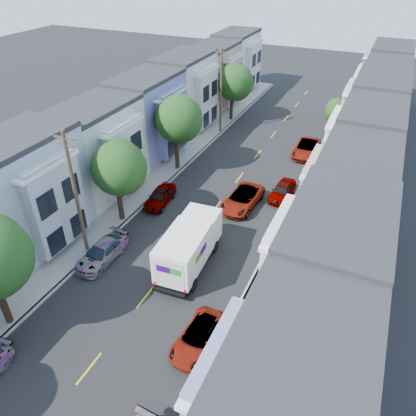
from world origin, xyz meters
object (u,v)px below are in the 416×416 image
at_px(tree_far_r, 336,112).
at_px(fedex_truck, 189,245).
at_px(tree_c, 118,168).
at_px(parked_right_d, 306,149).
at_px(tree_d, 178,119).
at_px(parked_left_d, 160,197).
at_px(parked_right_b, 198,337).
at_px(lead_sedan, 242,199).
at_px(tree_e, 234,82).
at_px(utility_pole_near, 77,198).
at_px(parked_right_c, 282,191).
at_px(parked_left_c, 102,253).
at_px(utility_pole_far, 221,91).

bearing_deg(tree_far_r, fedex_truck, -101.90).
bearing_deg(tree_c, fedex_truck, -20.66).
distance_m(fedex_truck, parked_right_d, 22.21).
xyz_separation_m(tree_d, parked_left_d, (1.40, -6.58, -4.77)).
bearing_deg(parked_right_b, tree_c, 144.28).
bearing_deg(lead_sedan, tree_e, 117.14).
xyz_separation_m(utility_pole_near, parked_right_b, (11.20, -3.99, -4.53)).
height_order(tree_far_r, parked_right_c, tree_far_r).
height_order(parked_left_d, parked_right_c, parked_left_d).
xyz_separation_m(tree_c, lead_sedan, (8.34, 6.19, -4.28)).
relative_size(fedex_truck, parked_right_d, 1.28).
relative_size(lead_sedan, parked_right_c, 1.24).
distance_m(parked_left_c, parked_left_d, 8.62).
height_order(utility_pole_far, fedex_truck, utility_pole_far).
bearing_deg(parked_right_c, parked_left_d, -147.06).
xyz_separation_m(utility_pole_far, parked_right_d, (11.20, -1.99, -4.40)).
relative_size(tree_e, parked_left_d, 1.64).
xyz_separation_m(utility_pole_near, parked_right_c, (11.20, 14.14, -4.43)).
xyz_separation_m(parked_left_c, parked_right_b, (9.80, -3.96, -0.07)).
bearing_deg(utility_pole_far, tree_far_r, 11.87).
xyz_separation_m(tree_c, utility_pole_far, (0.00, 21.02, 0.10)).
relative_size(parked_right_b, parked_right_c, 1.01).
bearing_deg(tree_d, tree_c, -90.00).
bearing_deg(lead_sedan, parked_right_d, 81.12).
distance_m(tree_d, lead_sedan, 10.39).
bearing_deg(parked_left_d, tree_c, -116.21).
relative_size(tree_c, parked_right_d, 1.35).
distance_m(tree_c, tree_e, 25.42).
bearing_deg(tree_e, utility_pole_near, -90.00).
height_order(tree_e, parked_left_d, tree_e).
xyz_separation_m(utility_pole_far, fedex_truck, (7.58, -23.87, -3.29)).
bearing_deg(parked_right_b, utility_pole_far, 113.46).
bearing_deg(parked_left_c, tree_d, 96.90).
bearing_deg(tree_c, tree_d, 90.00).
xyz_separation_m(fedex_truck, parked_left_d, (-6.18, 6.46, -1.13)).
relative_size(tree_d, parked_right_c, 1.78).
relative_size(parked_left_c, parked_right_d, 0.85).
relative_size(fedex_truck, lead_sedan, 1.26).
xyz_separation_m(tree_d, tree_e, (0.00, 15.24, -0.46)).
height_order(utility_pole_near, parked_right_c, utility_pole_near).
xyz_separation_m(tree_far_r, utility_pole_near, (-13.19, -28.77, 1.50)).
bearing_deg(fedex_truck, tree_d, 116.31).
bearing_deg(parked_right_d, parked_left_d, -123.29).
xyz_separation_m(parked_left_d, parked_right_c, (9.80, 5.55, -0.01)).
bearing_deg(tree_c, lead_sedan, 36.58).
distance_m(utility_pole_near, fedex_truck, 8.53).
bearing_deg(parked_right_d, tree_far_r, 66.45).
distance_m(tree_c, parked_left_c, 6.79).
distance_m(utility_pole_near, parked_left_d, 9.75).
bearing_deg(parked_right_b, parked_left_c, 160.99).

